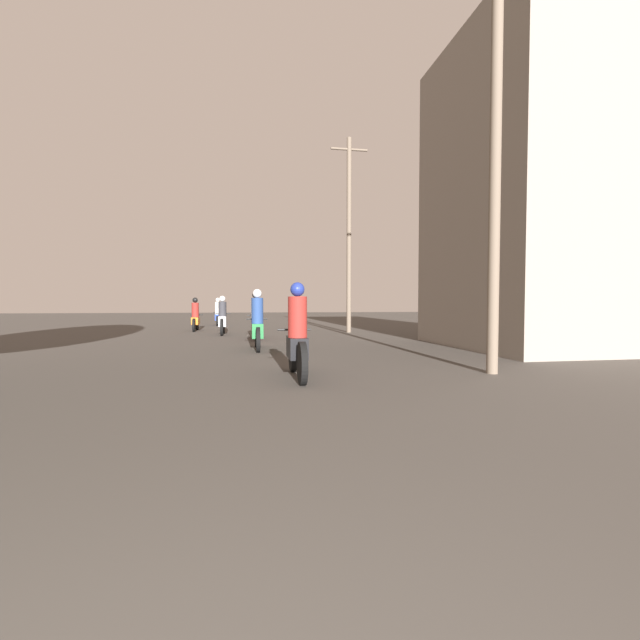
{
  "coord_description": "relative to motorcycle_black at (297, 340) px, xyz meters",
  "views": [
    {
      "loc": [
        0.25,
        -0.18,
        1.27
      ],
      "look_at": [
        3.33,
        17.55,
        0.57
      ],
      "focal_mm": 24.0,
      "sensor_mm": 36.0,
      "label": 1
    }
  ],
  "objects": [
    {
      "name": "motorcycle_blue",
      "position": [
        -2.45,
        18.17,
        -0.02
      ],
      "size": [
        0.6,
        1.99,
        1.59
      ],
      "rotation": [
        0.0,
        0.0,
        -0.07
      ],
      "color": "black",
      "rests_on": "ground_plane"
    },
    {
      "name": "motorcycle_red",
      "position": [
        -0.51,
        8.11,
        0.02
      ],
      "size": [
        0.6,
        2.12,
        1.69
      ],
      "rotation": [
        0.0,
        0.0,
        0.12
      ],
      "color": "black",
      "rests_on": "ground_plane"
    },
    {
      "name": "utility_pole_far",
      "position": [
        3.57,
        10.97,
        3.71
      ],
      "size": [
        1.6,
        0.2,
        8.39
      ],
      "color": "#6B5B4C",
      "rests_on": "ground_plane"
    },
    {
      "name": "motorcycle_black",
      "position": [
        0.0,
        0.0,
        0.0
      ],
      "size": [
        0.6,
        2.02,
        1.62
      ],
      "rotation": [
        0.0,
        0.0,
        -0.11
      ],
      "color": "black",
      "rests_on": "ground_plane"
    },
    {
      "name": "building_right_near",
      "position": [
        7.78,
        3.98,
        3.78
      ],
      "size": [
        5.48,
        5.76,
        8.86
      ],
      "color": "gray",
      "rests_on": "ground_plane"
    },
    {
      "name": "motorcycle_green",
      "position": [
        -0.55,
        4.62,
        0.01
      ],
      "size": [
        0.6,
        2.1,
        1.66
      ],
      "rotation": [
        0.0,
        0.0,
        -0.06
      ],
      "color": "black",
      "rests_on": "ground_plane"
    },
    {
      "name": "motorcycle_orange",
      "position": [
        -3.14,
        13.11,
        -0.04
      ],
      "size": [
        0.6,
        1.9,
        1.54
      ],
      "rotation": [
        0.0,
        0.0,
        -0.13
      ],
      "color": "black",
      "rests_on": "ground_plane"
    },
    {
      "name": "motorcycle_silver",
      "position": [
        -1.79,
        10.52,
        -0.02
      ],
      "size": [
        0.6,
        1.94,
        1.57
      ],
      "rotation": [
        0.0,
        0.0,
        0.12
      ],
      "color": "black",
      "rests_on": "ground_plane"
    },
    {
      "name": "utility_pole_near",
      "position": [
        3.52,
        -0.15,
        3.75
      ],
      "size": [
        1.6,
        0.2,
        8.47
      ],
      "color": "#6B5B4C",
      "rests_on": "ground_plane"
    }
  ]
}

